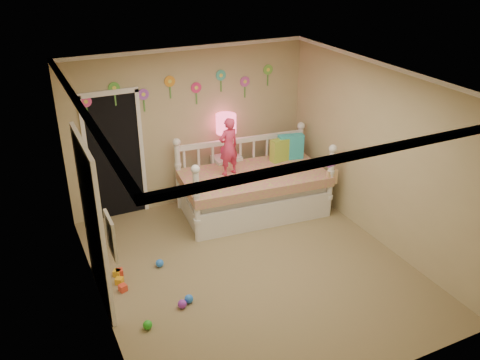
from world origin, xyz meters
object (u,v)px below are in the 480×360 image
child (229,147)px  table_lamp (226,129)px  daybed (253,177)px  nightstand (227,177)px

child → table_lamp: 0.58m
daybed → table_lamp: table_lamp is taller
daybed → nightstand: daybed is taller
nightstand → table_lamp: (-0.00, -0.00, 0.86)m
daybed → child: size_ratio=2.49×
daybed → nightstand: (-0.17, 0.66, -0.25)m
nightstand → daybed: bearing=-77.6°
child → nightstand: child is taller
table_lamp → nightstand: bearing=76.0°
nightstand → child: bearing=-112.2°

